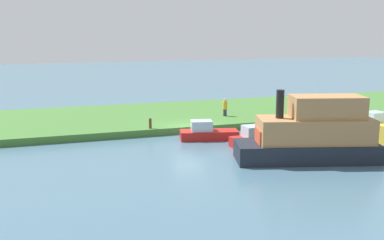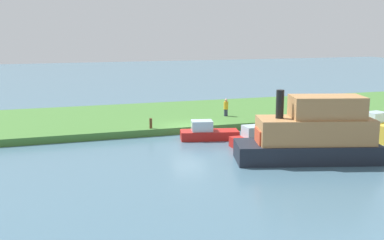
# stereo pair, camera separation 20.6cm
# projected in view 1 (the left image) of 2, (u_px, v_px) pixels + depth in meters

# --- Properties ---
(ground_plane) EXTENTS (160.00, 160.00, 0.00)m
(ground_plane) POSITION_uv_depth(u_px,v_px,m) (189.00, 134.00, 33.33)
(ground_plane) COLOR #476B7F
(grassy_bank) EXTENTS (80.00, 12.00, 0.50)m
(grassy_bank) POSITION_uv_depth(u_px,v_px,m) (166.00, 116.00, 38.87)
(grassy_bank) COLOR #427533
(grassy_bank) RESTS_ON ground
(person_on_bank) EXTENTS (0.46, 0.46, 1.39)m
(person_on_bank) POSITION_uv_depth(u_px,v_px,m) (225.00, 107.00, 37.43)
(person_on_bank) COLOR #2D334C
(person_on_bank) RESTS_ON grassy_bank
(mooring_post) EXTENTS (0.20, 0.20, 0.71)m
(mooring_post) POSITION_uv_depth(u_px,v_px,m) (150.00, 123.00, 32.71)
(mooring_post) COLOR brown
(mooring_post) RESTS_ON grassy_bank
(houseboat_blue) EXTENTS (4.09, 2.19, 1.29)m
(houseboat_blue) POSITION_uv_depth(u_px,v_px,m) (207.00, 133.00, 31.59)
(houseboat_blue) COLOR red
(houseboat_blue) RESTS_ON ground
(skiff_small) EXTENTS (4.09, 1.48, 1.36)m
(skiff_small) POSITION_uv_depth(u_px,v_px,m) (261.00, 139.00, 29.69)
(skiff_small) COLOR red
(skiff_small) RESTS_ON ground
(pontoon_yellow) EXTENTS (8.30, 4.69, 4.03)m
(pontoon_yellow) POSITION_uv_depth(u_px,v_px,m) (312.00, 135.00, 26.25)
(pontoon_yellow) COLOR #1E232D
(pontoon_yellow) RESTS_ON ground
(motorboat_red) EXTENTS (4.13, 2.04, 1.32)m
(motorboat_red) POSITION_uv_depth(u_px,v_px,m) (378.00, 123.00, 35.00)
(motorboat_red) COLOR gold
(motorboat_red) RESTS_ON ground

